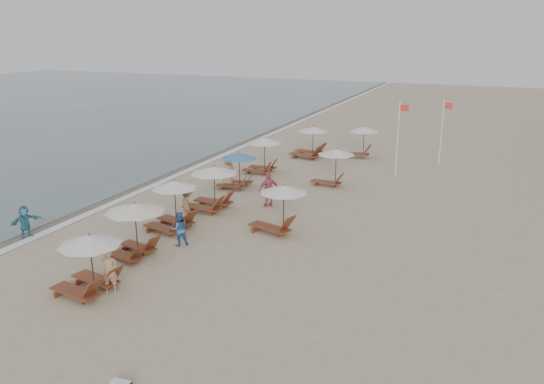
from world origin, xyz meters
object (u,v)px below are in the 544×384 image
at_px(lounger_station_4, 237,169).
at_px(beachgoer_far_a, 269,189).
at_px(lounger_station_5, 262,154).
at_px(beachgoer_near, 110,271).
at_px(lounger_station_2, 171,207).
at_px(inland_station_2, 359,140).
at_px(inland_station_0, 277,205).
at_px(waterline_walker, 25,222).
at_px(beachgoer_mid_b, 187,205).
at_px(beachgoer_mid_a, 179,229).
at_px(beachgoer_far_b, 228,171).
at_px(lounger_station_6, 309,143).
at_px(lounger_station_0, 87,264).
at_px(inland_station_1, 332,162).
at_px(lounger_station_1, 133,227).
at_px(flag_pole_near, 398,136).
at_px(lounger_station_3, 210,188).

relative_size(lounger_station_4, beachgoer_far_a, 1.26).
bearing_deg(lounger_station_5, beachgoer_near, -83.77).
height_order(lounger_station_2, inland_station_2, lounger_station_2).
distance_m(lounger_station_2, lounger_station_4, 7.56).
height_order(lounger_station_4, inland_station_0, inland_station_0).
relative_size(beachgoer_far_a, waterline_walker, 1.25).
xyz_separation_m(beachgoer_mid_b, waterline_walker, (-5.57, -4.67, -0.11)).
height_order(lounger_station_4, inland_station_2, inland_station_2).
bearing_deg(beachgoer_mid_a, inland_station_0, -179.58).
height_order(beachgoer_far_b, waterline_walker, beachgoer_far_b).
xyz_separation_m(lounger_station_5, beachgoer_mid_a, (1.81, -12.88, -0.48)).
bearing_deg(lounger_station_6, lounger_station_2, -93.03).
bearing_deg(beachgoer_far_a, lounger_station_6, -127.38).
relative_size(beachgoer_mid_a, waterline_walker, 1.02).
distance_m(lounger_station_4, beachgoer_mid_a, 9.24).
height_order(lounger_station_0, beachgoer_mid_b, lounger_station_0).
bearing_deg(beachgoer_far_b, inland_station_2, -11.15).
distance_m(lounger_station_6, beachgoer_mid_b, 15.55).
bearing_deg(inland_station_1, beachgoer_near, -100.95).
height_order(lounger_station_1, inland_station_0, lounger_station_1).
bearing_deg(inland_station_0, lounger_station_6, 103.91).
bearing_deg(beachgoer_far_a, lounger_station_0, 33.78).
height_order(inland_station_2, flag_pole_near, flag_pole_near).
xyz_separation_m(lounger_station_1, lounger_station_6, (0.57, 20.11, -0.29)).
xyz_separation_m(lounger_station_4, beachgoer_mid_a, (1.73, -9.07, -0.35)).
bearing_deg(beachgoer_far_a, lounger_station_1, 27.06).
bearing_deg(beachgoer_near, beachgoer_mid_a, 64.35).
bearing_deg(beachgoer_near, lounger_station_5, 69.22).
bearing_deg(beachgoer_mid_b, lounger_station_0, 141.86).
height_order(lounger_station_1, waterline_walker, lounger_station_1).
xyz_separation_m(lounger_station_0, lounger_station_6, (0.10, 23.40, -0.07)).
distance_m(beachgoer_near, flag_pole_near, 21.12).
height_order(lounger_station_4, lounger_station_5, lounger_station_5).
bearing_deg(inland_station_2, lounger_station_0, -97.98).
bearing_deg(flag_pole_near, waterline_walker, -127.67).
bearing_deg(lounger_station_5, lounger_station_3, -85.24).
relative_size(lounger_station_1, lounger_station_3, 0.94).
height_order(inland_station_0, flag_pole_near, flag_pole_near).
xyz_separation_m(inland_station_1, beachgoer_mid_a, (-3.29, -11.69, -0.68)).
relative_size(lounger_station_4, lounger_station_6, 0.85).
bearing_deg(beachgoer_mid_b, lounger_station_6, -46.20).
bearing_deg(beachgoer_mid_a, lounger_station_6, -131.60).
height_order(beachgoer_mid_a, waterline_walker, beachgoer_mid_a).
bearing_deg(waterline_walker, inland_station_2, -6.20).
height_order(lounger_station_6, flag_pole_near, flag_pole_near).
bearing_deg(lounger_station_0, flag_pole_near, 71.04).
height_order(lounger_station_1, inland_station_2, lounger_station_1).
relative_size(beachgoer_near, beachgoer_mid_b, 0.94).
height_order(beachgoer_mid_a, beachgoer_mid_b, beachgoer_mid_b).
distance_m(lounger_station_0, lounger_station_4, 14.20).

